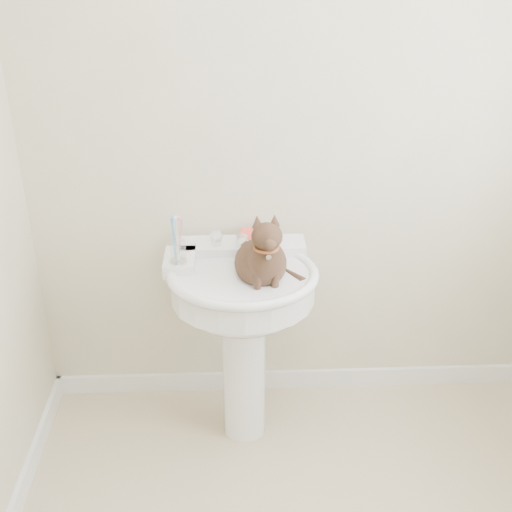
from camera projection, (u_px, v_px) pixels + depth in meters
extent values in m
cube|color=white|center=(293.00, 379.00, 3.02)|extent=(2.20, 0.02, 0.09)
cylinder|color=white|center=(244.00, 373.00, 2.64)|extent=(0.17, 0.17, 0.62)
cylinder|color=white|center=(243.00, 287.00, 2.45)|extent=(0.55, 0.55, 0.12)
ellipsoid|color=white|center=(243.00, 300.00, 2.48)|extent=(0.50, 0.44, 0.20)
torus|color=white|center=(243.00, 274.00, 2.42)|extent=(0.58, 0.58, 0.04)
cube|color=white|center=(242.00, 248.00, 2.59)|extent=(0.51, 0.14, 0.05)
cube|color=white|center=(180.00, 262.00, 2.48)|extent=(0.12, 0.18, 0.05)
cylinder|color=silver|center=(242.00, 241.00, 2.54)|extent=(0.05, 0.05, 0.05)
cylinder|color=silver|center=(242.00, 240.00, 2.48)|extent=(0.04, 0.04, 0.14)
sphere|color=white|center=(214.00, 235.00, 2.54)|extent=(0.06, 0.06, 0.06)
sphere|color=white|center=(269.00, 234.00, 2.55)|extent=(0.06, 0.06, 0.06)
cube|color=#E94136|center=(252.00, 234.00, 2.61)|extent=(0.10, 0.07, 0.03)
cylinder|color=silver|center=(178.00, 262.00, 2.42)|extent=(0.07, 0.07, 0.01)
cylinder|color=white|center=(178.00, 251.00, 2.40)|extent=(0.06, 0.06, 0.09)
cylinder|color=#3B89CA|center=(174.00, 239.00, 2.37)|extent=(0.01, 0.01, 0.17)
cylinder|color=white|center=(177.00, 239.00, 2.37)|extent=(0.01, 0.01, 0.17)
cylinder|color=pink|center=(180.00, 239.00, 2.37)|extent=(0.01, 0.01, 0.17)
ellipsoid|color=#4B3220|center=(261.00, 263.00, 2.39)|extent=(0.20, 0.23, 0.18)
ellipsoid|color=#4B3220|center=(262.00, 259.00, 2.30)|extent=(0.13, 0.12, 0.16)
ellipsoid|color=#4B3220|center=(263.00, 237.00, 2.22)|extent=(0.11, 0.10, 0.10)
cone|color=#4B3220|center=(254.00, 221.00, 2.22)|extent=(0.04, 0.04, 0.04)
cone|color=#4B3220|center=(272.00, 221.00, 2.22)|extent=(0.04, 0.04, 0.04)
cylinder|color=#4B3220|center=(288.00, 274.00, 2.44)|extent=(0.03, 0.03, 0.21)
torus|color=brown|center=(263.00, 248.00, 2.25)|extent=(0.09, 0.09, 0.01)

